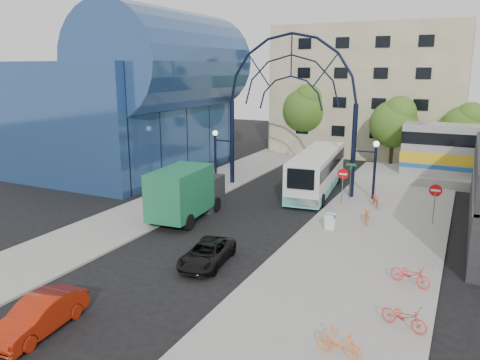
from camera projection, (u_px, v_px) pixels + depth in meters
The scene contains 22 objects.
ground at pixel (197, 250), 25.01m from camera, with size 120.00×120.00×0.00m, color black.
sidewalk_east at pixel (363, 249), 25.06m from camera, with size 8.00×56.00×0.12m, color gray.
plaza_west at pixel (162, 205), 33.02m from camera, with size 5.00×50.00×0.12m, color gray.
gateway_arch at pixel (291, 81), 35.23m from camera, with size 13.64×0.44×12.10m.
stop_sign at pixel (343, 177), 32.96m from camera, with size 0.80×0.07×2.50m.
do_not_enter_sign at pixel (435, 194), 28.57m from camera, with size 0.76×0.07×2.48m.
street_name_sign at pixel (351, 174), 33.28m from camera, with size 0.70×0.70×2.80m.
sandwich_board at pixel (330, 220), 27.66m from camera, with size 0.55×0.61×0.99m.
transit_hall at pixel (138, 99), 43.09m from camera, with size 16.50×18.00×14.50m.
apartment_block at pixel (371, 91), 53.05m from camera, with size 20.00×12.10×14.00m.
tree_north_a at pixel (395, 121), 43.95m from camera, with size 4.48×4.48×7.00m.
tree_north_b at pixel (307, 107), 51.57m from camera, with size 5.12×5.12×8.00m.
tree_north_c at pixel (465, 126), 43.20m from camera, with size 4.16×4.16×6.50m.
city_bus at pixel (317, 171), 36.64m from camera, with size 3.68×11.62×3.14m.
green_truck at pixel (187, 192), 30.05m from camera, with size 3.08×6.96×3.42m.
black_suv at pixel (207, 254), 23.09m from camera, with size 1.87×4.06×1.13m, color black.
red_sedan at pixel (39, 315), 17.14m from camera, with size 1.39×3.98×1.31m, color #9D1D09.
bike_near_a at pixel (367, 215), 29.08m from camera, with size 0.62×1.77×0.93m, color orange.
bike_near_b at pixel (376, 199), 32.39m from camera, with size 0.49×1.72×1.03m, color #F85231.
bike_far_a at pixel (410, 274), 20.68m from camera, with size 0.64×1.84×0.97m, color #FF3333.
bike_far_b at pixel (340, 343), 15.54m from camera, with size 0.45×1.61×0.97m, color orange.
bike_far_c at pixel (404, 317), 17.20m from camera, with size 0.62×1.78×0.93m, color red.
Camera 1 is at (12.41, -20.02, 9.49)m, focal length 35.00 mm.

